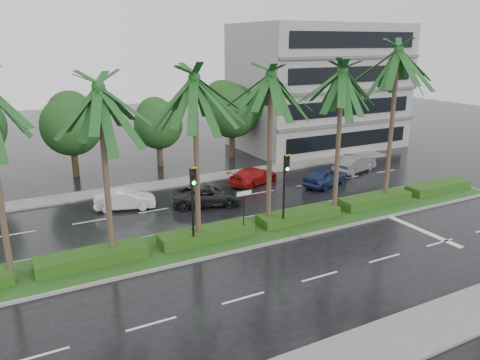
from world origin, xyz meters
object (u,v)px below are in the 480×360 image
street_sign (244,202)px  car_darkgrey (207,195)px  car_red (253,176)px  signal_median_left (193,195)px  car_blue (325,177)px  car_grey (355,163)px  car_white (125,200)px

street_sign → car_darkgrey: (0.50, 5.95, -1.48)m
car_red → signal_median_left: bearing=115.2°
car_blue → street_sign: bearing=100.5°
car_darkgrey → car_blue: bearing=-73.6°
car_blue → car_grey: (4.50, 1.89, 0.03)m
car_blue → car_red: bearing=38.1°
car_blue → car_grey: 4.88m
signal_median_left → street_sign: signal_median_left is taller
car_darkgrey → car_blue: car_blue is taller
car_blue → car_white: bearing=63.0°
street_sign → car_white: 9.05m
signal_median_left → car_grey: size_ratio=0.99×
street_sign → car_grey: (14.50, 7.60, -1.40)m
signal_median_left → car_grey: 19.29m
street_sign → car_red: size_ratio=0.59×
car_white → car_red: bearing=-68.8°
street_sign → car_blue: 11.61m
car_grey → street_sign: bearing=101.1°
signal_median_left → street_sign: bearing=3.5°
street_sign → car_grey: size_ratio=0.59×
signal_median_left → street_sign: size_ratio=1.68×
street_sign → car_darkgrey: size_ratio=0.56×
car_blue → car_grey: bearing=-86.5°
car_white → car_blue: bearing=-81.8°
street_sign → car_white: bearing=120.3°
car_grey → signal_median_left: bearing=97.4°
car_darkgrey → car_blue: 9.50m
signal_median_left → car_blue: (13.00, 5.90, -2.31)m
signal_median_left → car_grey: signal_median_left is taller
street_sign → car_grey: 16.43m
street_sign → car_white: (-4.50, 7.71, -1.50)m
signal_median_left → car_darkgrey: signal_median_left is taller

